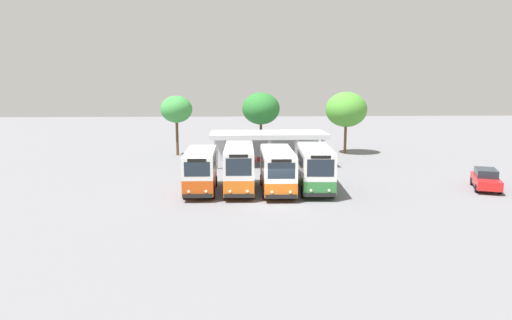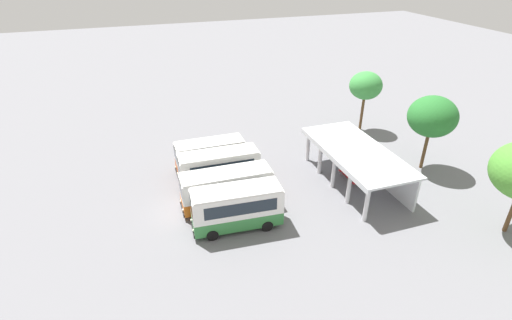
{
  "view_description": "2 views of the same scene",
  "coord_description": "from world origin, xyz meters",
  "px_view_note": "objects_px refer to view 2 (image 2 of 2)",
  "views": [
    {
      "loc": [
        -2.96,
        -30.74,
        8.2
      ],
      "look_at": [
        -1.18,
        5.74,
        2.17
      ],
      "focal_mm": 31.84,
      "sensor_mm": 36.0,
      "label": 1
    },
    {
      "loc": [
        26.74,
        -2.69,
        19.31
      ],
      "look_at": [
        -2.12,
        7.12,
        2.5
      ],
      "focal_mm": 27.31,
      "sensor_mm": 36.0,
      "label": 2
    }
  ],
  "objects_px": {
    "city_bus_nearest_orange": "(210,156)",
    "waiting_chair_fifth_seat": "(355,182)",
    "city_bus_second_in_row": "(219,169)",
    "city_bus_middle_cream": "(226,187)",
    "waiting_chair_middle_seat": "(349,176)",
    "city_bus_fourth_amber": "(237,206)",
    "waiting_chair_fourth_seat": "(352,179)",
    "waiting_chair_second_from_end": "(346,173)",
    "waiting_chair_end_by_column": "(342,170)"
  },
  "relations": [
    {
      "from": "city_bus_fourth_amber",
      "to": "waiting_chair_end_by_column",
      "type": "relative_size",
      "value": 8.23
    },
    {
      "from": "city_bus_middle_cream",
      "to": "waiting_chair_end_by_column",
      "type": "xyz_separation_m",
      "value": [
        -1.35,
        11.76,
        -1.29
      ]
    },
    {
      "from": "city_bus_second_in_row",
      "to": "city_bus_middle_cream",
      "type": "bearing_deg",
      "value": -2.33
    },
    {
      "from": "city_bus_middle_cream",
      "to": "city_bus_fourth_amber",
      "type": "xyz_separation_m",
      "value": [
        2.96,
        0.01,
        0.09
      ]
    },
    {
      "from": "waiting_chair_middle_seat",
      "to": "waiting_chair_fifth_seat",
      "type": "bearing_deg",
      "value": -2.27
    },
    {
      "from": "waiting_chair_end_by_column",
      "to": "waiting_chair_second_from_end",
      "type": "bearing_deg",
      "value": 3.94
    },
    {
      "from": "city_bus_nearest_orange",
      "to": "waiting_chair_fourth_seat",
      "type": "bearing_deg",
      "value": 61.98
    },
    {
      "from": "waiting_chair_end_by_column",
      "to": "waiting_chair_second_from_end",
      "type": "relative_size",
      "value": 1.0
    },
    {
      "from": "waiting_chair_end_by_column",
      "to": "city_bus_middle_cream",
      "type": "bearing_deg",
      "value": -83.43
    },
    {
      "from": "waiting_chair_middle_seat",
      "to": "waiting_chair_fifth_seat",
      "type": "height_order",
      "value": "same"
    },
    {
      "from": "city_bus_nearest_orange",
      "to": "waiting_chair_middle_seat",
      "type": "bearing_deg",
      "value": 64.27
    },
    {
      "from": "city_bus_nearest_orange",
      "to": "city_bus_fourth_amber",
      "type": "relative_size",
      "value": 0.94
    },
    {
      "from": "waiting_chair_second_from_end",
      "to": "waiting_chair_fourth_seat",
      "type": "xyz_separation_m",
      "value": [
        1.15,
        -0.02,
        0.0
      ]
    },
    {
      "from": "waiting_chair_second_from_end",
      "to": "waiting_chair_fifth_seat",
      "type": "bearing_deg",
      "value": -0.91
    },
    {
      "from": "waiting_chair_fifth_seat",
      "to": "waiting_chair_middle_seat",
      "type": "bearing_deg",
      "value": 177.73
    },
    {
      "from": "city_bus_middle_cream",
      "to": "waiting_chair_end_by_column",
      "type": "distance_m",
      "value": 11.91
    },
    {
      "from": "waiting_chair_second_from_end",
      "to": "city_bus_fourth_amber",
      "type": "bearing_deg",
      "value": -72.42
    },
    {
      "from": "city_bus_fourth_amber",
      "to": "waiting_chair_fifth_seat",
      "type": "xyz_separation_m",
      "value": [
        -2.01,
        11.77,
        -1.39
      ]
    },
    {
      "from": "waiting_chair_second_from_end",
      "to": "waiting_chair_fourth_seat",
      "type": "distance_m",
      "value": 1.15
    },
    {
      "from": "city_bus_middle_cream",
      "to": "city_bus_fourth_amber",
      "type": "distance_m",
      "value": 2.96
    },
    {
      "from": "waiting_chair_second_from_end",
      "to": "waiting_chair_fifth_seat",
      "type": "xyz_separation_m",
      "value": [
        1.73,
        -0.03,
        0.0
      ]
    },
    {
      "from": "city_bus_middle_cream",
      "to": "waiting_chair_fourth_seat",
      "type": "distance_m",
      "value": 11.86
    },
    {
      "from": "city_bus_second_in_row",
      "to": "city_bus_middle_cream",
      "type": "relative_size",
      "value": 0.94
    },
    {
      "from": "city_bus_nearest_orange",
      "to": "waiting_chair_middle_seat",
      "type": "relative_size",
      "value": 7.7
    },
    {
      "from": "city_bus_nearest_orange",
      "to": "waiting_chair_end_by_column",
      "type": "xyz_separation_m",
      "value": [
        4.56,
        11.79,
        -1.29
      ]
    },
    {
      "from": "city_bus_middle_cream",
      "to": "waiting_chair_fifth_seat",
      "type": "xyz_separation_m",
      "value": [
        0.95,
        11.78,
        -1.29
      ]
    },
    {
      "from": "waiting_chair_fourth_seat",
      "to": "waiting_chair_fifth_seat",
      "type": "height_order",
      "value": "same"
    },
    {
      "from": "city_bus_middle_cream",
      "to": "waiting_chair_end_by_column",
      "type": "relative_size",
      "value": 8.88
    },
    {
      "from": "city_bus_middle_cream",
      "to": "waiting_chair_fifth_seat",
      "type": "height_order",
      "value": "city_bus_middle_cream"
    },
    {
      "from": "waiting_chair_fifth_seat",
      "to": "city_bus_middle_cream",
      "type": "bearing_deg",
      "value": -94.59
    },
    {
      "from": "city_bus_nearest_orange",
      "to": "city_bus_middle_cream",
      "type": "height_order",
      "value": "city_bus_nearest_orange"
    },
    {
      "from": "city_bus_middle_cream",
      "to": "waiting_chair_fourth_seat",
      "type": "xyz_separation_m",
      "value": [
        0.37,
        11.78,
        -1.29
      ]
    },
    {
      "from": "waiting_chair_middle_seat",
      "to": "city_bus_nearest_orange",
      "type": "bearing_deg",
      "value": -115.73
    },
    {
      "from": "city_bus_nearest_orange",
      "to": "waiting_chair_fifth_seat",
      "type": "xyz_separation_m",
      "value": [
        6.86,
        11.81,
        -1.29
      ]
    },
    {
      "from": "waiting_chair_end_by_column",
      "to": "waiting_chair_fourth_seat",
      "type": "height_order",
      "value": "same"
    },
    {
      "from": "city_bus_nearest_orange",
      "to": "city_bus_middle_cream",
      "type": "xyz_separation_m",
      "value": [
        5.91,
        0.03,
        0.0
      ]
    },
    {
      "from": "waiting_chair_middle_seat",
      "to": "waiting_chair_fifth_seat",
      "type": "xyz_separation_m",
      "value": [
        1.15,
        -0.05,
        0.0
      ]
    },
    {
      "from": "city_bus_nearest_orange",
      "to": "waiting_chair_fourth_seat",
      "type": "distance_m",
      "value": 13.44
    },
    {
      "from": "city_bus_middle_cream",
      "to": "waiting_chair_middle_seat",
      "type": "height_order",
      "value": "city_bus_middle_cream"
    },
    {
      "from": "city_bus_fourth_amber",
      "to": "waiting_chair_fourth_seat",
      "type": "distance_m",
      "value": 12.13
    },
    {
      "from": "city_bus_nearest_orange",
      "to": "city_bus_middle_cream",
      "type": "distance_m",
      "value": 5.91
    },
    {
      "from": "city_bus_second_in_row",
      "to": "waiting_chair_end_by_column",
      "type": "relative_size",
      "value": 8.36
    },
    {
      "from": "city_bus_nearest_orange",
      "to": "city_bus_second_in_row",
      "type": "relative_size",
      "value": 0.92
    },
    {
      "from": "waiting_chair_fourth_seat",
      "to": "waiting_chair_fifth_seat",
      "type": "relative_size",
      "value": 1.0
    },
    {
      "from": "city_bus_nearest_orange",
      "to": "waiting_chair_fourth_seat",
      "type": "xyz_separation_m",
      "value": [
        6.29,
        11.81,
        -1.29
      ]
    },
    {
      "from": "city_bus_nearest_orange",
      "to": "waiting_chair_fifth_seat",
      "type": "distance_m",
      "value": 13.72
    },
    {
      "from": "waiting_chair_end_by_column",
      "to": "city_bus_nearest_orange",
      "type": "bearing_deg",
      "value": -111.14
    },
    {
      "from": "city_bus_nearest_orange",
      "to": "city_bus_fourth_amber",
      "type": "xyz_separation_m",
      "value": [
        8.87,
        0.04,
        0.09
      ]
    },
    {
      "from": "waiting_chair_fifth_seat",
      "to": "waiting_chair_fourth_seat",
      "type": "bearing_deg",
      "value": 179.59
    },
    {
      "from": "city_bus_middle_cream",
      "to": "waiting_chair_fourth_seat",
      "type": "relative_size",
      "value": 8.88
    }
  ]
}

